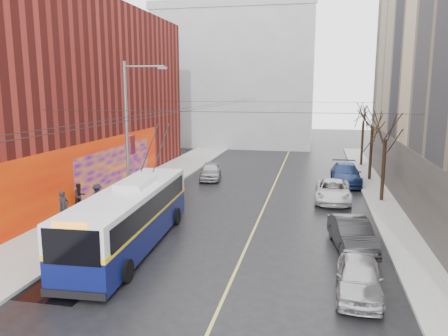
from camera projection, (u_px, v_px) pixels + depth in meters
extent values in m
plane|color=black|center=(179.00, 301.00, 15.54)|extent=(140.00, 140.00, 0.00)
cube|color=gray|center=(118.00, 203.00, 28.70)|extent=(4.00, 60.00, 0.15)
cube|color=gray|center=(391.00, 218.00, 25.25)|extent=(2.00, 60.00, 0.15)
cube|color=#BFB74C|center=(266.00, 204.00, 28.71)|extent=(0.12, 50.00, 0.01)
cube|color=#5E1712|center=(22.00, 95.00, 31.00)|extent=(12.00, 36.00, 14.00)
cube|color=red|center=(73.00, 179.00, 26.82)|extent=(0.08, 28.00, 4.00)
cube|color=#37048D|center=(117.00, 168.00, 32.66)|extent=(0.06, 12.00, 3.20)
cube|color=#4C4742|center=(404.00, 179.00, 26.64)|extent=(0.06, 36.00, 4.00)
cube|color=gray|center=(237.00, 77.00, 58.46)|extent=(20.00, 12.00, 18.00)
cube|color=gray|center=(229.00, 2.00, 51.26)|extent=(20.50, 0.40, 1.00)
cylinder|color=slate|center=(127.00, 140.00, 25.64)|extent=(0.20, 0.20, 9.00)
cube|color=#4D0B17|center=(133.00, 145.00, 25.62)|extent=(0.04, 0.60, 1.10)
cylinder|color=slate|center=(144.00, 66.00, 24.64)|extent=(2.40, 0.10, 0.10)
cube|color=slate|center=(162.00, 68.00, 24.43)|extent=(0.50, 0.22, 0.12)
cylinder|color=black|center=(191.00, 107.00, 29.64)|extent=(0.02, 60.00, 0.02)
cylinder|color=black|center=(205.00, 108.00, 29.44)|extent=(0.02, 60.00, 0.02)
cylinder|color=black|center=(216.00, 112.00, 20.17)|extent=(18.00, 0.02, 0.02)
cylinder|color=black|center=(260.00, 102.00, 35.57)|extent=(18.00, 0.02, 0.02)
cylinder|color=black|center=(383.00, 171.00, 28.74)|extent=(0.24, 0.24, 4.20)
cylinder|color=black|center=(371.00, 154.00, 35.46)|extent=(0.24, 0.24, 4.48)
cylinder|color=black|center=(362.00, 144.00, 42.21)|extent=(0.24, 0.24, 4.37)
cube|color=black|center=(62.00, 283.00, 16.96)|extent=(2.82, 3.25, 0.01)
ellipsoid|color=slate|center=(180.00, 111.00, 23.01)|extent=(0.44, 0.20, 0.12)
ellipsoid|color=slate|center=(211.00, 81.00, 23.97)|extent=(0.44, 0.20, 0.12)
ellipsoid|color=slate|center=(179.00, 105.00, 25.26)|extent=(0.44, 0.20, 0.12)
cube|color=#090F44|center=(131.00, 229.00, 20.72)|extent=(3.04, 11.34, 1.40)
cube|color=silver|center=(130.00, 202.00, 20.48)|extent=(3.04, 11.34, 1.22)
cube|color=yellow|center=(130.00, 215.00, 20.59)|extent=(3.08, 11.38, 0.21)
cube|color=black|center=(71.00, 248.00, 15.04)|extent=(2.15, 0.15, 1.31)
cube|color=black|center=(164.00, 181.00, 25.97)|extent=(2.15, 0.15, 1.12)
cube|color=black|center=(105.00, 203.00, 20.68)|extent=(0.60, 10.27, 0.94)
cube|color=black|center=(155.00, 205.00, 20.31)|extent=(0.60, 10.27, 0.94)
cube|color=silver|center=(136.00, 183.00, 21.26)|extent=(1.46, 2.87, 0.28)
cube|color=black|center=(73.00, 295.00, 15.32)|extent=(2.43, 0.24, 0.28)
cylinder|color=black|center=(68.00, 267.00, 17.34)|extent=(0.33, 0.95, 0.94)
cylinder|color=black|center=(126.00, 271.00, 16.97)|extent=(0.33, 0.95, 0.94)
cylinder|color=black|center=(134.00, 214.00, 24.61)|extent=(0.33, 0.95, 0.94)
cylinder|color=black|center=(176.00, 216.00, 24.25)|extent=(0.33, 0.95, 0.94)
cylinder|color=black|center=(150.00, 146.00, 24.25)|extent=(0.23, 3.25, 2.30)
cylinder|color=black|center=(161.00, 147.00, 24.15)|extent=(0.23, 3.25, 2.30)
imported|color=#ABACB0|center=(359.00, 277.00, 15.92)|extent=(1.84, 4.11, 1.37)
imported|color=black|center=(352.00, 234.00, 20.51)|extent=(2.22, 4.59, 1.45)
imported|color=silver|center=(333.00, 191.00, 29.26)|extent=(2.38, 5.06, 1.40)
imported|color=navy|center=(346.00, 174.00, 34.56)|extent=(2.30, 5.54, 1.60)
imported|color=#9E9EA2|center=(210.00, 171.00, 36.38)|extent=(2.29, 4.35, 1.41)
imported|color=black|center=(64.00, 208.00, 23.59)|extent=(0.59, 0.77, 1.90)
imported|color=black|center=(80.00, 196.00, 26.77)|extent=(0.89, 0.97, 1.61)
imported|color=black|center=(98.00, 198.00, 26.26)|extent=(0.97, 1.25, 1.70)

